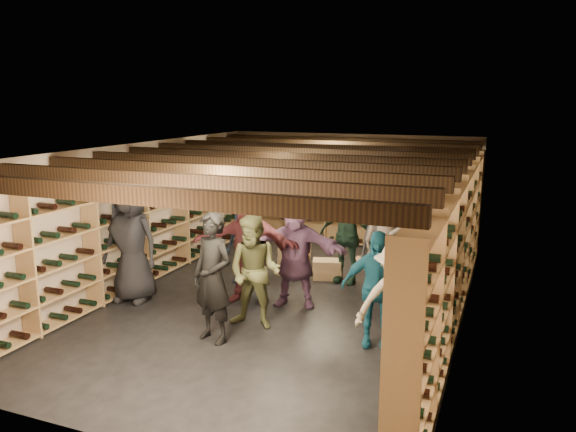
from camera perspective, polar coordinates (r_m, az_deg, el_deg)
The scene contains 22 objects.
ground at distance 8.99m, azimuth -0.78°, elevation -8.61°, with size 8.00×8.00×0.00m, color black.
walls at distance 8.65m, azimuth -0.80°, elevation -1.14°, with size 5.52×8.02×2.40m.
ceiling at distance 8.46m, azimuth -0.82°, elevation 6.81°, with size 5.50×8.00×0.01m, color beige.
ceiling_joists at distance 8.47m, azimuth -0.82°, elevation 5.86°, with size 5.40×7.12×0.18m.
wine_rack_left at distance 9.93m, azimuth -14.63°, elevation -0.57°, with size 0.32×7.50×2.15m.
wine_rack_right at distance 8.08m, azimuth 16.32°, elevation -3.48°, with size 0.32×7.50×2.15m.
wine_rack_back at distance 12.23m, azimuth 6.11°, elevation 2.05°, with size 4.70×0.30×2.15m.
crate_stack_left at distance 10.11m, azimuth 0.60°, elevation -3.75°, with size 0.56×0.43×0.85m.
crate_stack_right at distance 10.02m, azimuth 4.06°, elevation -5.43°, with size 0.58×0.47×0.34m.
crate_loose at distance 10.74m, azimuth 8.15°, elevation -4.81°, with size 0.50×0.33×0.17m, color tan.
person_0 at distance 9.08m, azimuth -15.69°, elevation -2.57°, with size 0.93×0.60×1.90m, color black.
person_1 at distance 7.38m, azimuth -7.66°, elevation -6.23°, with size 0.63×0.41×1.73m, color black.
person_2 at distance 7.78m, azimuth -3.40°, elevation -5.71°, with size 0.78×0.61×1.60m, color #60653A.
person_3 at distance 6.86m, azimuth 10.95°, elevation -8.77°, with size 0.97×0.56×1.50m, color #C3B499.
person_4 at distance 7.32m, azimuth 8.91°, elevation -7.28°, with size 0.89×0.37×1.53m, color #175975.
person_5 at distance 8.75m, azimuth -4.04°, elevation -2.90°, with size 1.71×0.54×1.84m, color brown.
person_6 at distance 9.69m, azimuth -4.15°, elevation -2.33°, with size 0.76×0.49×1.55m, color #1E2A44.
person_7 at distance 9.00m, azimuth 9.91°, elevation -2.51°, with size 0.69×0.45×1.88m, color gray.
person_8 at distance 7.54m, azimuth 12.73°, elevation -6.33°, with size 0.81×0.63×1.66m, color #4C1E1E.
person_10 at distance 9.71m, azimuth 5.91°, elevation -2.04°, with size 0.96×0.40×1.65m, color #244534.
person_11 at distance 8.57m, azimuth 0.72°, elevation -3.50°, with size 1.62×0.52×1.75m, color #7B527E.
person_12 at distance 9.56m, azimuth 9.81°, elevation -2.47°, with size 0.79×0.51×1.62m, color #2E2D31.
Camera 1 is at (3.24, -7.78, 3.14)m, focal length 35.00 mm.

